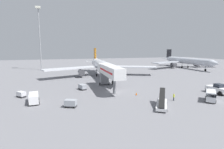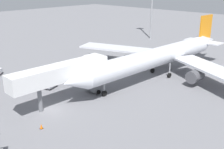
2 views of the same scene
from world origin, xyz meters
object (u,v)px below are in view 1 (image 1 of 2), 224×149
pushback_tug (218,89)px  belt_loader_truck (162,104)px  baggage_cart_near_center (82,87)px  jet_bridge (109,71)px  service_van_outer_left (34,97)px  apron_light_mast (39,28)px  safety_cone_alpha (136,94)px  ground_crew_worker_foreground (174,97)px  baggage_cart_far_center (21,94)px  baggage_cart_near_left (71,103)px  airplane_at_gate (102,66)px  service_van_mid_center (211,95)px  airplane_background (186,61)px

pushback_tug → belt_loader_truck: 20.57m
pushback_tug → baggage_cart_near_center: size_ratio=1.96×
jet_bridge → service_van_outer_left: bearing=-158.9°
apron_light_mast → safety_cone_alpha: bearing=-67.0°
ground_crew_worker_foreground → safety_cone_alpha: (-5.99, 6.81, -0.51)m
service_van_outer_left → ground_crew_worker_foreground: bearing=-14.7°
baggage_cart_far_center → baggage_cart_near_left: 15.28m
belt_loader_truck → baggage_cart_far_center: belt_loader_truck is taller
baggage_cart_near_left → baggage_cart_near_center: (4.37, 14.40, -0.02)m
baggage_cart_near_left → baggage_cart_near_center: 15.05m
service_van_outer_left → baggage_cart_near_left: (7.33, -5.47, -0.29)m
airplane_at_gate → service_van_mid_center: airplane_at_gate is taller
jet_bridge → service_van_outer_left: 20.86m
jet_bridge → baggage_cart_near_left: size_ratio=6.91×
apron_light_mast → service_van_outer_left: bearing=-87.3°
belt_loader_truck → baggage_cart_near_left: belt_loader_truck is taller
jet_bridge → service_van_mid_center: (18.10, -18.06, -3.88)m
airplane_at_gate → pushback_tug: (21.65, -35.56, -3.18)m
apron_light_mast → belt_loader_truck: bearing=-69.3°
airplane_at_gate → baggage_cart_far_center: bearing=-137.3°
safety_cone_alpha → pushback_tug: bearing=-13.2°
belt_loader_truck → apron_light_mast: 80.89m
jet_bridge → baggage_cart_near_center: 8.72m
jet_bridge → safety_cone_alpha: size_ratio=25.47×
baggage_cart_far_center → baggage_cart_near_center: size_ratio=0.80×
jet_bridge → ground_crew_worker_foreground: size_ratio=11.19×
baggage_cart_far_center → baggage_cart_near_center: baggage_cart_near_center is taller
service_van_outer_left → ground_crew_worker_foreground: 30.76m
airplane_at_gate → apron_light_mast: apron_light_mast is taller
baggage_cart_far_center → baggage_cart_near_center: bearing=13.1°
baggage_cart_far_center → apron_light_mast: apron_light_mast is taller
airplane_at_gate → service_van_outer_left: (-22.88, -29.68, -3.26)m
jet_bridge → belt_loader_truck: size_ratio=2.67×
airplane_at_gate → pushback_tug: 41.75m
pushback_tug → airplane_background: bearing=57.3°
baggage_cart_near_left → apron_light_mast: bearing=98.7°
service_van_mid_center → airplane_background: size_ratio=0.10×
baggage_cart_far_center → belt_loader_truck: bearing=-30.3°
pushback_tug → apron_light_mast: bearing=125.0°
jet_bridge → airplane_background: (58.75, 38.69, -1.04)m
baggage_cart_far_center → safety_cone_alpha: baggage_cart_far_center is taller
jet_bridge → baggage_cart_far_center: (-22.48, -1.95, -4.43)m
service_van_outer_left → baggage_cart_near_center: service_van_outer_left is taller
pushback_tug → baggage_cart_far_center: pushback_tug is taller
baggage_cart_near_left → apron_light_mast: apron_light_mast is taller
pushback_tug → baggage_cart_near_left: size_ratio=2.19×
service_van_outer_left → jet_bridge: bearing=21.1°
pushback_tug → safety_cone_alpha: 21.35m
airplane_at_gate → jet_bridge: airplane_at_gate is taller
pushback_tug → baggage_cart_near_center: bearing=155.7°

